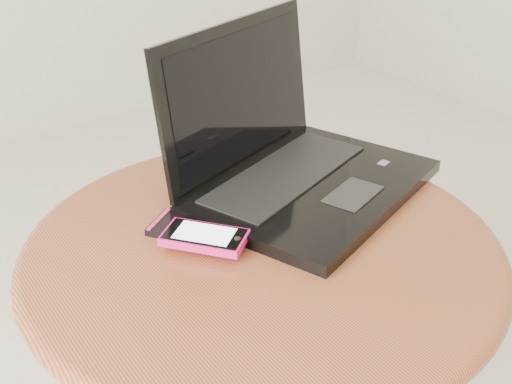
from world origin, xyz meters
TOP-DOWN VIEW (x-y plane):
  - table at (0.09, 0.12)m, footprint 0.70×0.70m
  - laptop at (0.22, 0.23)m, footprint 0.47×0.42m
  - phone_black at (0.02, 0.19)m, footprint 0.13×0.14m
  - phone_pink at (0.01, 0.14)m, footprint 0.12×0.13m

SIDE VIEW (x-z plane):
  - table at x=0.09m, z-range 0.16..0.71m
  - phone_black at x=0.02m, z-range 0.55..0.56m
  - phone_pink at x=0.01m, z-range 0.56..0.58m
  - laptop at x=0.22m, z-range 0.47..0.73m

